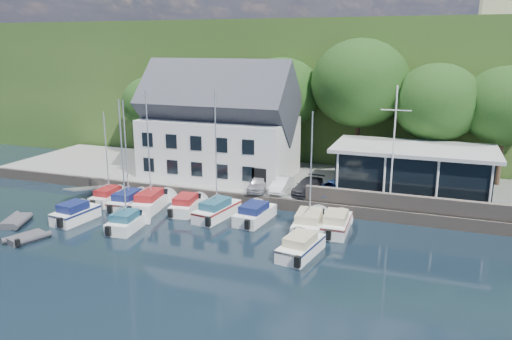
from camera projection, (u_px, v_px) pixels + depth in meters
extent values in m
plane|color=black|center=(216.00, 260.00, 31.87)|extent=(180.00, 180.00, 0.00)
cube|color=gray|center=(291.00, 183.00, 47.69)|extent=(60.00, 13.00, 1.00)
cube|color=#6F6258|center=(270.00, 203.00, 41.77)|extent=(60.00, 0.30, 1.00)
cube|color=#2F501E|center=(363.00, 76.00, 86.36)|extent=(160.00, 75.00, 16.00)
cube|color=olive|center=(418.00, 28.00, 88.98)|extent=(50.00, 30.00, 0.30)
cube|color=#6F6258|center=(421.00, 204.00, 37.88)|extent=(18.00, 0.50, 1.20)
imported|color=silver|center=(259.00, 183.00, 43.35)|extent=(1.94, 3.93, 1.29)
imported|color=silver|center=(281.00, 184.00, 43.16)|extent=(1.29, 3.65, 1.20)
imported|color=#2B2B30|center=(308.00, 186.00, 42.62)|extent=(2.29, 4.43, 1.23)
imported|color=#2F4E90|center=(332.00, 188.00, 41.97)|extent=(2.68, 4.07, 1.29)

